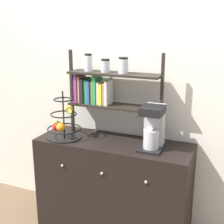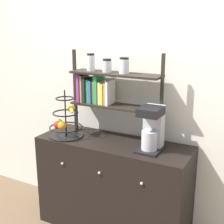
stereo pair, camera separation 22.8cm
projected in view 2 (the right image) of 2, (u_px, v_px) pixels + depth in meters
wall_back at (128, 82)px, 2.73m from camera, size 7.00×0.05×2.60m
sideboard at (113, 186)px, 2.74m from camera, size 1.32×0.48×0.83m
coffee_maker at (152, 128)px, 2.42m from camera, size 0.18×0.24×0.35m
fruit_stand at (65, 122)px, 2.72m from camera, size 0.30×0.30×0.42m
shelf_hutch at (105, 87)px, 2.67m from camera, size 0.84×0.20×0.74m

